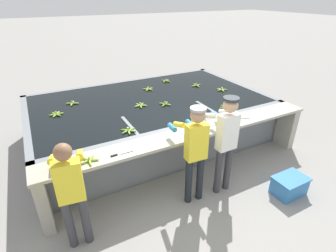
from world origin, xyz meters
The scene contains 21 objects.
ground_plane centered at (0.00, 0.00, 0.00)m, with size 80.00×80.00×0.00m, color gray.
wash_tank centered at (0.00, 1.99, 0.46)m, with size 5.06×3.09×0.94m.
work_ledge centered at (0.00, 0.23, 0.67)m, with size 5.06×0.45×0.94m.
worker_0 centered at (-2.07, -0.26, 0.92)m, with size 0.47×0.73×1.56m.
worker_1 centered at (-0.27, -0.27, 0.99)m, with size 0.44×0.73×1.63m.
worker_2 centered at (0.27, -0.30, 1.03)m, with size 0.41×0.72×1.69m.
banana_bunch_floating_0 centered at (0.24, 2.55, 0.95)m, with size 0.27×0.28×0.08m.
banana_bunch_floating_1 centered at (0.15, 1.51, 0.95)m, with size 0.24×0.24×0.08m.
banana_bunch_floating_2 centered at (1.42, 2.25, 0.95)m, with size 0.28×0.28×0.08m.
banana_bunch_floating_3 centered at (0.92, 2.94, 0.95)m, with size 0.26×0.26×0.08m.
banana_bunch_floating_4 centered at (-1.93, 2.04, 0.95)m, with size 0.28×0.27×0.08m.
banana_bunch_floating_5 centered at (1.78, 1.69, 0.95)m, with size 0.27×0.28×0.08m.
banana_bunch_floating_6 centered at (1.18, 0.78, 0.95)m, with size 0.28×0.28×0.08m.
banana_bunch_floating_7 centered at (-1.56, 2.47, 0.95)m, with size 0.27×0.27×0.08m.
banana_bunch_floating_8 centered at (-0.94, 0.75, 0.95)m, with size 0.28×0.28×0.08m.
banana_bunch_floating_9 centered at (-0.33, 1.69, 0.95)m, with size 0.27×0.28×0.08m.
banana_bunch_ledge_0 centered at (-1.74, 0.17, 0.96)m, with size 0.28×0.27×0.08m.
banana_bunch_ledge_1 centered at (0.61, 0.22, 0.95)m, with size 0.28×0.28×0.08m.
knife_0 centered at (1.05, 0.28, 0.94)m, with size 0.31×0.21×0.02m.
knife_1 centered at (-1.32, 0.14, 0.94)m, with size 0.35×0.04×0.02m.
crate centered at (1.21, -0.94, 0.16)m, with size 0.55×0.39×0.32m.
Camera 1 is at (-2.19, -3.02, 3.03)m, focal length 28.00 mm.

